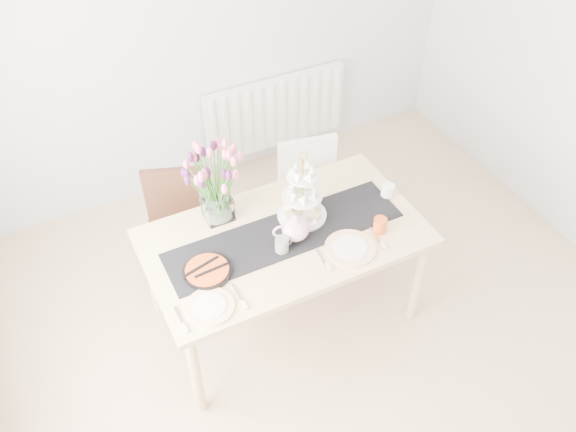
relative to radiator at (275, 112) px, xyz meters
name	(u,v)px	position (x,y,z in m)	size (l,w,h in m)	color
room_shell	(385,226)	(-0.50, -2.19, 0.85)	(4.50, 4.50, 4.50)	tan
radiator	(275,112)	(0.00, 0.00, 0.00)	(1.20, 0.08, 0.60)	white
dining_table	(285,244)	(-0.69, -1.55, 0.22)	(1.60, 0.90, 0.75)	#D7B273
chair_brown	(178,220)	(-1.13, -0.86, 0.02)	(0.52, 0.52, 0.81)	#391F15
chair_white	(311,189)	(-0.21, -0.99, 0.03)	(0.48, 0.48, 0.83)	white
table_runner	(285,234)	(-0.69, -1.55, 0.30)	(1.40, 0.35, 0.01)	black
tulip_vase	(214,175)	(-0.97, -1.23, 0.62)	(0.59, 0.59, 0.50)	silver
cake_stand	(302,201)	(-0.53, -1.46, 0.42)	(0.29, 0.29, 0.43)	gold
teapot	(295,229)	(-0.65, -1.60, 0.38)	(0.25, 0.20, 0.16)	silver
cream_jug	(388,191)	(0.02, -1.53, 0.34)	(0.08, 0.08, 0.08)	white
tart_tin	(207,271)	(-1.19, -1.62, 0.32)	(0.27, 0.27, 0.03)	black
mug_grey	(282,245)	(-0.76, -1.65, 0.35)	(0.08, 0.08, 0.09)	slate
mug_orange	(380,225)	(-0.19, -1.77, 0.35)	(0.08, 0.08, 0.09)	#DD4E18
plate_left	(210,307)	(-1.27, -1.84, 0.31)	(0.25, 0.25, 0.01)	white
plate_right	(350,248)	(-0.41, -1.81, 0.31)	(0.29, 0.29, 0.01)	white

